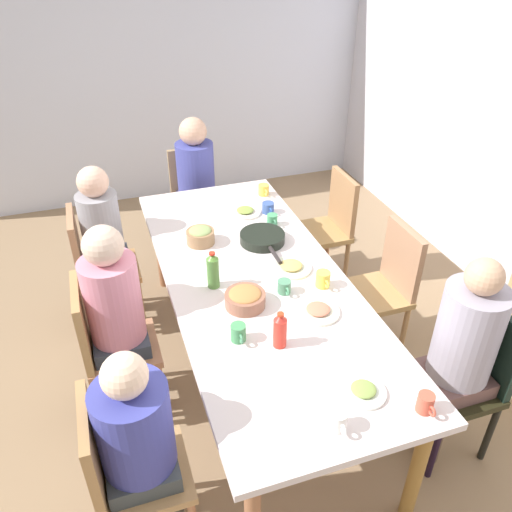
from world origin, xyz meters
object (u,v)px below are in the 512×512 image
Objects in this scene: chair_1 at (385,283)px; person_6 at (462,345)px; person_4 at (196,176)px; plate_0 at (245,212)px; chair_3 at (96,263)px; plate_1 at (291,267)px; cup_1 at (238,333)px; bottle_0 at (280,330)px; person_5 at (139,437)px; cup_7 at (426,403)px; cup_2 at (264,190)px; bottle_1 at (213,271)px; cup_5 at (338,421)px; person_2 at (117,307)px; chair_6 at (467,373)px; plate_2 at (363,391)px; cup_4 at (323,279)px; bowl_0 at (200,236)px; person_3 at (105,236)px; plate_3 at (318,311)px; chair_0 at (329,223)px; dining_table at (256,287)px; bowl_1 at (245,298)px; cup_0 at (272,220)px; chair_5 at (123,470)px; chair_2 at (106,343)px; chair_4 at (195,196)px; serving_pan at (263,238)px; cup_6 at (284,287)px; cup_3 at (268,208)px.

person_6 reaches higher than chair_1.
plate_0 is at bearing 12.62° from person_4.
plate_1 is at bearing 53.60° from chair_3.
bottle_0 is (0.10, 0.18, 0.05)m from cup_1.
person_4 reaches higher than chair_3.
person_5 is (0.83, -1.67, 0.18)m from chair_1.
cup_7 is at bearing 42.74° from cup_1.
cup_2 is 1.19m from bottle_1.
plate_1 is 1.14m from cup_5.
plate_0 is (-0.76, 0.96, 0.03)m from person_2.
bottle_0 is at bearing -105.75° from chair_6.
plate_0 is at bearing 150.83° from bottle_1.
plate_2 is 1.72× the size of cup_4.
bowl_0 is (-0.47, 0.58, 0.07)m from person_2.
person_3 reaches higher than plate_3.
chair_0 reaches higher than bowl_0.
cup_4 is at bearing 59.52° from dining_table.
bowl_1 is (-0.61, 0.65, 0.11)m from person_5.
cup_0 is at bearing 98.01° from bowl_0.
bowl_0 is (1.06, -0.21, 0.08)m from person_4.
cup_0 reaches higher than plate_2.
cup_1 is (1.30, -1.13, 0.29)m from chair_0.
chair_0 is 4.02× the size of bottle_1.
cup_2 is at bearing 163.47° from bottle_0.
person_3 is 5.58× the size of plate_0.
plate_1 is 1.16m from cup_7.
chair_5 reaches higher than cup_4.
person_4 reaches higher than chair_1.
plate_3 is 0.33m from bottle_0.
plate_1 is at bearing 90.98° from chair_2.
plate_2 is 1.02× the size of bottle_0.
chair_4 is 1.92× the size of serving_pan.
bottle_1 reaches higher than serving_pan.
cup_1 reaches higher than cup_7.
plate_3 is 0.39m from bowl_1.
person_3 reaches higher than cup_5.
person_6 is 6.27× the size of bottle_0.
cup_1 is (0.47, 0.54, 0.06)m from person_2.
plate_1 is 0.99m from cup_2.
bowl_1 is at bearing 6.35° from bowl_0.
serving_pan is at bearing -1.49° from plate_0.
plate_2 is (0.99, -0.06, -0.00)m from plate_1.
person_5 is at bearing 6.23° from chair_2.
cup_1 is 0.95× the size of cup_4.
cup_0 is 0.55× the size of bottle_0.
plate_0 is (-1.59, -0.61, 0.04)m from person_6.
cup_3 is at bearing 165.84° from cup_6.
cup_3 is at bearing 120.75° from chair_2.
cup_5 is at bearing 11.90° from bottle_1.
chair_4 is 1.16m from cup_0.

